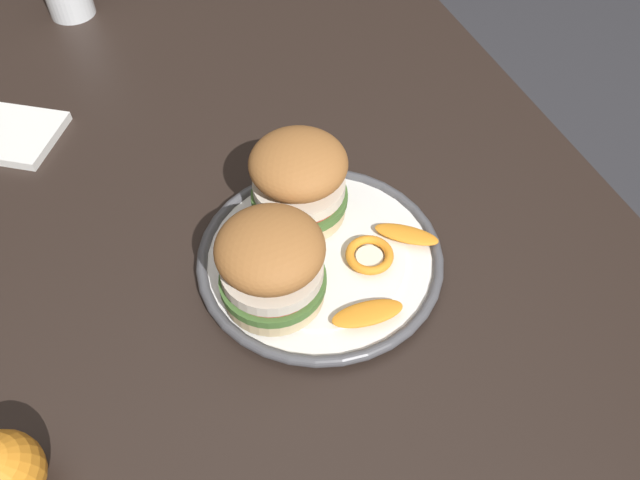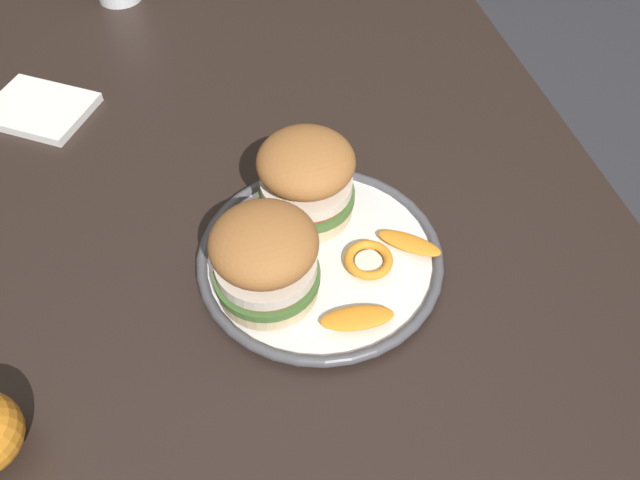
# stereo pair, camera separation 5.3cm
# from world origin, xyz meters

# --- Properties ---
(ground_plane) EXTENTS (8.00, 8.00, 0.00)m
(ground_plane) POSITION_xyz_m (0.00, 0.00, 0.00)
(ground_plane) COLOR #333338
(dining_table) EXTENTS (1.32, 0.83, 0.75)m
(dining_table) POSITION_xyz_m (0.00, 0.00, 0.65)
(dining_table) COLOR black
(dining_table) RESTS_ON ground
(dinner_plate) EXTENTS (0.27, 0.27, 0.02)m
(dinner_plate) POSITION_xyz_m (-0.07, -0.04, 0.76)
(dinner_plate) COLOR white
(dinner_plate) RESTS_ON dining_table
(sandwich_half_left) EXTENTS (0.15, 0.15, 0.10)m
(sandwich_half_left) POSITION_xyz_m (-0.10, 0.02, 0.82)
(sandwich_half_left) COLOR beige
(sandwich_half_left) RESTS_ON dinner_plate
(sandwich_half_right) EXTENTS (0.14, 0.14, 0.10)m
(sandwich_half_right) POSITION_xyz_m (0.00, -0.04, 0.82)
(sandwich_half_right) COLOR beige
(sandwich_half_right) RESTS_ON dinner_plate
(orange_peel_curled) EXTENTS (0.07, 0.07, 0.01)m
(orange_peel_curled) POSITION_xyz_m (-0.09, -0.09, 0.78)
(orange_peel_curled) COLOR orange
(orange_peel_curled) RESTS_ON dinner_plate
(orange_peel_strip_long) EXTENTS (0.06, 0.07, 0.01)m
(orange_peel_strip_long) POSITION_xyz_m (-0.08, -0.14, 0.78)
(orange_peel_strip_long) COLOR orange
(orange_peel_strip_long) RESTS_ON dinner_plate
(orange_peel_strip_short) EXTENTS (0.03, 0.08, 0.01)m
(orange_peel_strip_short) POSITION_xyz_m (-0.16, -0.06, 0.78)
(orange_peel_strip_short) COLOR orange
(orange_peel_strip_short) RESTS_ON dinner_plate
(folded_napkin) EXTENTS (0.16, 0.17, 0.01)m
(folded_napkin) POSITION_xyz_m (0.27, 0.27, 0.76)
(folded_napkin) COLOR white
(folded_napkin) RESTS_ON dining_table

